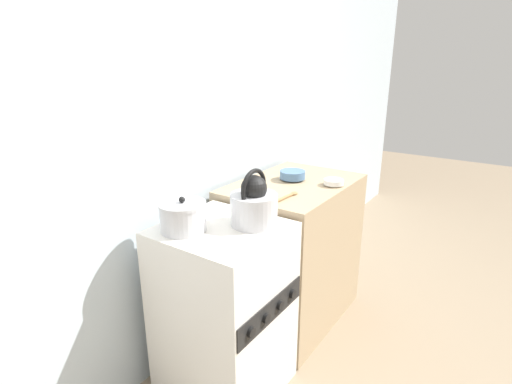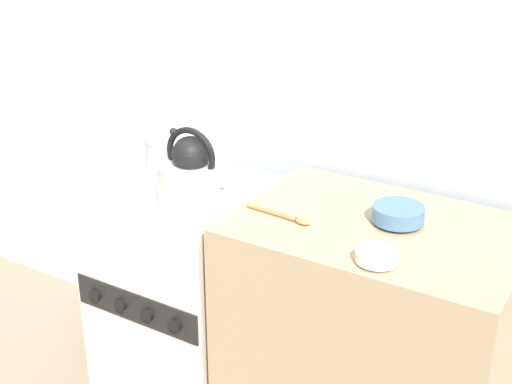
{
  "view_description": "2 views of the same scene",
  "coord_description": "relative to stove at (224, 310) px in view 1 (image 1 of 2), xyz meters",
  "views": [
    {
      "loc": [
        -1.28,
        -0.8,
        1.6
      ],
      "look_at": [
        0.23,
        0.24,
        0.99
      ],
      "focal_mm": 28.0,
      "sensor_mm": 36.0,
      "label": 1
    },
    {
      "loc": [
        1.38,
        -1.49,
        1.84
      ],
      "look_at": [
        0.28,
        0.3,
        0.91
      ],
      "focal_mm": 50.0,
      "sensor_mm": 36.0,
      "label": 2
    }
  ],
  "objects": [
    {
      "name": "kettle",
      "position": [
        0.12,
        -0.1,
        0.54
      ],
      "size": [
        0.27,
        0.22,
        0.26
      ],
      "color": "silver",
      "rests_on": "stove"
    },
    {
      "name": "counter",
      "position": [
        0.71,
        0.02,
        0.02
      ],
      "size": [
        0.84,
        0.59,
        0.91
      ],
      "color": "tan",
      "rests_on": "ground_plane"
    },
    {
      "name": "stove",
      "position": [
        0.0,
        0.0,
        0.0
      ],
      "size": [
        0.52,
        0.56,
        0.87
      ],
      "color": "silver",
      "rests_on": "ground_plane"
    },
    {
      "name": "wall_back",
      "position": [
        0.0,
        0.39,
        0.81
      ],
      "size": [
        7.0,
        0.06,
        2.5
      ],
      "color": "silver",
      "rests_on": "ground_plane"
    },
    {
      "name": "wooden_spoon",
      "position": [
        0.44,
        -0.08,
        0.48
      ],
      "size": [
        0.23,
        0.04,
        0.02
      ],
      "color": "#A37A4C",
      "rests_on": "counter"
    },
    {
      "name": "enamel_bowl",
      "position": [
        0.75,
        0.06,
        0.5
      ],
      "size": [
        0.15,
        0.15,
        0.06
      ],
      "color": "#4C729E",
      "rests_on": "counter"
    },
    {
      "name": "small_ceramic_bowl",
      "position": [
        0.79,
        -0.19,
        0.49
      ],
      "size": [
        0.11,
        0.11,
        0.04
      ],
      "color": "white",
      "rests_on": "counter"
    },
    {
      "name": "cooking_pot",
      "position": [
        -0.12,
        0.12,
        0.5
      ],
      "size": [
        0.21,
        0.21,
        0.16
      ],
      "color": "silver",
      "rests_on": "stove"
    }
  ]
}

